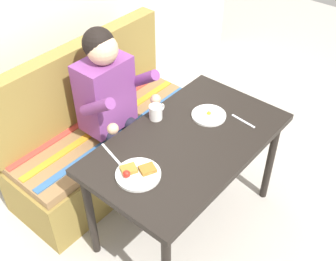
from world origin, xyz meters
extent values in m
plane|color=#B1ABA1|center=(0.00, 0.00, 0.00)|extent=(8.00, 8.00, 0.00)
cube|color=black|center=(0.00, 0.00, 0.71)|extent=(1.20, 0.70, 0.04)
cylinder|color=black|center=(0.54, -0.29, 0.34)|extent=(0.05, 0.05, 0.69)
cylinder|color=black|center=(-0.54, 0.29, 0.34)|extent=(0.05, 0.05, 0.69)
cylinder|color=black|center=(0.54, 0.29, 0.34)|extent=(0.05, 0.05, 0.69)
cube|color=olive|center=(0.00, 0.72, 0.20)|extent=(1.44, 0.56, 0.40)
cube|color=olive|center=(0.00, 0.72, 0.43)|extent=(1.40, 0.52, 0.06)
cube|color=olive|center=(0.00, 0.94, 0.73)|extent=(1.44, 0.12, 0.54)
cube|color=#336099|center=(0.00, 0.58, 0.46)|extent=(1.38, 0.05, 0.01)
cube|color=orange|center=(0.00, 0.72, 0.46)|extent=(1.38, 0.05, 0.01)
cube|color=#C63D33|center=(0.00, 0.86, 0.46)|extent=(1.38, 0.05, 0.01)
cube|color=#7B3B80|center=(-0.01, 0.66, 0.76)|extent=(0.34, 0.22, 0.48)
sphere|color=#DBAD89|center=(-0.01, 0.64, 1.09)|extent=(0.19, 0.19, 0.19)
sphere|color=black|center=(-0.01, 0.67, 1.12)|extent=(0.19, 0.19, 0.19)
cylinder|color=#7B3B80|center=(-0.20, 0.52, 0.83)|extent=(0.07, 0.29, 0.23)
cylinder|color=#7B3B80|center=(0.18, 0.52, 0.83)|extent=(0.07, 0.29, 0.23)
sphere|color=#DBAD89|center=(-0.20, 0.40, 0.73)|extent=(0.07, 0.07, 0.07)
sphere|color=#DBAD89|center=(0.18, 0.40, 0.73)|extent=(0.07, 0.07, 0.07)
cylinder|color=#232333|center=(-0.10, 0.49, 0.52)|extent=(0.09, 0.34, 0.09)
cylinder|color=#232333|center=(-0.10, 0.32, 0.26)|extent=(0.08, 0.08, 0.52)
cube|color=black|center=(-0.10, 0.26, 0.03)|extent=(0.09, 0.20, 0.05)
cylinder|color=#232333|center=(0.07, 0.49, 0.52)|extent=(0.09, 0.34, 0.09)
cylinder|color=#232333|center=(0.07, 0.32, 0.26)|extent=(0.08, 0.08, 0.52)
cube|color=black|center=(0.07, 0.26, 0.03)|extent=(0.09, 0.20, 0.05)
cylinder|color=white|center=(-0.38, 0.03, 0.74)|extent=(0.24, 0.24, 0.02)
cube|color=olive|center=(-0.40, 0.08, 0.76)|extent=(0.10, 0.10, 0.02)
cube|color=olive|center=(-0.34, 0.01, 0.76)|extent=(0.10, 0.10, 0.02)
sphere|color=red|center=(-0.44, 0.06, 0.76)|extent=(0.04, 0.04, 0.04)
ellipsoid|color=#CC6623|center=(-0.34, -0.01, 0.76)|extent=(0.06, 0.05, 0.02)
cylinder|color=white|center=(0.25, 0.04, 0.74)|extent=(0.21, 0.21, 0.01)
ellipsoid|color=white|center=(0.25, 0.04, 0.75)|extent=(0.09, 0.08, 0.01)
sphere|color=yellow|center=(0.25, 0.04, 0.76)|extent=(0.03, 0.03, 0.03)
cylinder|color=white|center=(0.03, 0.27, 0.77)|extent=(0.08, 0.08, 0.09)
cylinder|color=brown|center=(0.03, 0.27, 0.81)|extent=(0.07, 0.07, 0.01)
torus|color=white|center=(0.08, 0.27, 0.78)|extent=(0.05, 0.01, 0.05)
cube|color=silver|center=(0.34, -0.15, 0.73)|extent=(0.03, 0.17, 0.00)
cube|color=silver|center=(-0.36, 0.25, 0.73)|extent=(0.06, 0.20, 0.00)
camera|label=1|loc=(-1.43, -1.05, 2.30)|focal=44.60mm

